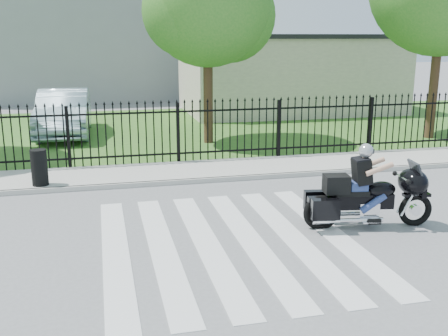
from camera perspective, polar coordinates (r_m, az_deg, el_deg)
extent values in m
plane|color=slate|center=(9.50, 0.55, -8.11)|extent=(120.00, 120.00, 0.00)
cube|color=#ADAAA3|center=(14.15, -4.34, -0.39)|extent=(40.00, 2.00, 0.12)
cube|color=#ADAAA3|center=(13.20, -3.64, -1.45)|extent=(40.00, 0.12, 0.12)
cube|color=#2E6121|center=(20.96, -7.41, 4.14)|extent=(40.00, 12.00, 0.02)
cube|color=black|center=(15.05, -4.97, 1.60)|extent=(26.00, 0.04, 0.05)
cube|color=black|center=(14.83, -5.07, 6.13)|extent=(26.00, 0.04, 0.05)
cylinder|color=#382316|center=(17.97, -1.75, 9.27)|extent=(0.32, 0.32, 4.16)
sphere|color=#286C1F|center=(17.94, -1.81, 17.57)|extent=(4.20, 4.20, 4.20)
cylinder|color=#382316|center=(20.25, 21.99, 9.73)|extent=(0.32, 0.32, 4.80)
cube|color=beige|center=(26.25, 7.07, 9.98)|extent=(10.00, 6.00, 3.50)
cube|color=black|center=(26.18, 7.20, 14.02)|extent=(10.20, 6.20, 0.20)
torus|color=black|center=(10.89, 20.09, -4.30)|extent=(0.67, 0.22, 0.66)
torus|color=black|center=(10.24, 10.52, -4.80)|extent=(0.71, 0.24, 0.70)
cube|color=black|center=(10.41, 14.66, -3.50)|extent=(1.27, 0.41, 0.29)
ellipsoid|color=black|center=(10.48, 16.71, -2.26)|extent=(0.64, 0.47, 0.32)
cube|color=black|center=(10.29, 13.71, -2.58)|extent=(0.66, 0.40, 0.10)
cube|color=silver|center=(10.51, 15.35, -4.32)|extent=(0.42, 0.34, 0.29)
ellipsoid|color=black|center=(10.69, 19.88, -1.45)|extent=(0.61, 0.76, 0.52)
cube|color=black|center=(10.15, 12.13, -1.70)|extent=(0.51, 0.43, 0.35)
cube|color=navy|center=(10.30, 14.36, -1.94)|extent=(0.37, 0.33, 0.17)
sphere|color=#B0B3B9|center=(10.17, 15.21, 1.83)|extent=(0.28, 0.28, 0.28)
imported|color=#A1BECB|center=(20.37, -17.02, 5.80)|extent=(1.88, 5.17, 1.69)
cylinder|color=black|center=(13.27, -19.46, 0.05)|extent=(0.49, 0.49, 0.87)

